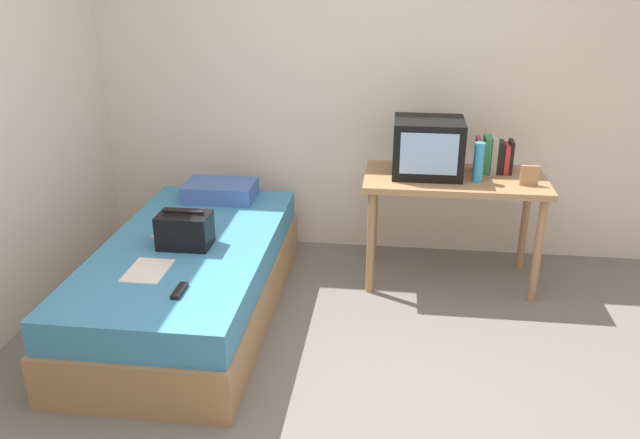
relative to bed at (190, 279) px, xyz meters
name	(u,v)px	position (x,y,z in m)	size (l,w,h in m)	color
ground_plane	(341,409)	(1.00, -0.80, -0.23)	(8.00, 8.00, 0.00)	slate
wall_back	(370,73)	(1.00, 1.20, 1.07)	(5.20, 0.10, 2.60)	beige
bed	(190,279)	(0.00, 0.00, 0.00)	(1.00, 2.00, 0.48)	#9E754C
desk	(454,190)	(1.59, 0.66, 0.41)	(1.16, 0.60, 0.74)	#9E754C
tv	(428,147)	(1.40, 0.69, 0.68)	(0.44, 0.39, 0.36)	black
water_bottle	(479,162)	(1.72, 0.57, 0.63)	(0.06, 0.06, 0.25)	#3399DB
book_row	(493,156)	(1.83, 0.78, 0.61)	(0.23, 0.16, 0.24)	#B72D33
picture_frame	(529,176)	(2.03, 0.54, 0.57)	(0.11, 0.02, 0.13)	#9E754C
pillow	(220,191)	(0.00, 0.76, 0.30)	(0.48, 0.32, 0.12)	#4766AD
handbag	(185,230)	(0.01, -0.04, 0.34)	(0.30, 0.20, 0.22)	black
magazine	(148,271)	(-0.09, -0.39, 0.25)	(0.21, 0.29, 0.01)	white
remote_dark	(179,291)	(0.16, -0.60, 0.25)	(0.04, 0.16, 0.02)	black
remote_silver	(159,234)	(-0.20, 0.08, 0.25)	(0.04, 0.14, 0.02)	#B7B7BC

